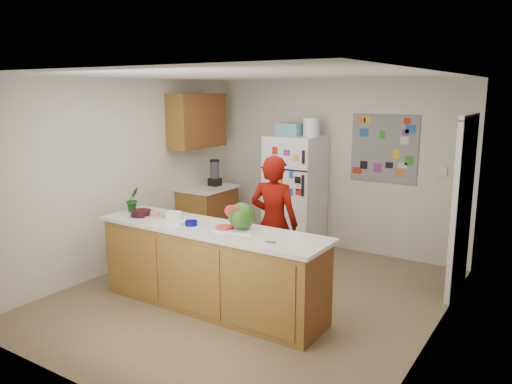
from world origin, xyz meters
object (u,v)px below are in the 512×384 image
Objects in this scene: person at (274,223)px; cherry_bowl at (141,213)px; refrigerator at (295,193)px; watermelon at (242,216)px.

person is 6.98× the size of cherry_bowl.
cherry_bowl is at bearing -106.15° from refrigerator.
watermelon is 1.33m from cherry_bowl.
refrigerator reaches higher than watermelon.
watermelon is at bearing -75.18° from refrigerator.
person reaches higher than cherry_bowl.
person is 5.77× the size of watermelon.
cherry_bowl is (-0.71, -2.44, 0.11)m from refrigerator.
person is 0.81m from watermelon.
person is (0.55, -1.54, -0.04)m from refrigerator.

